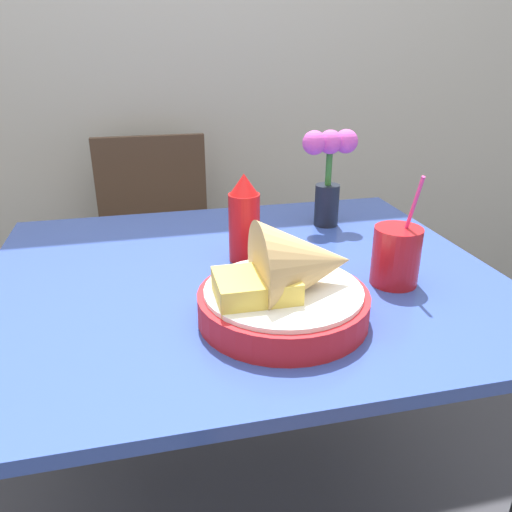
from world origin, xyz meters
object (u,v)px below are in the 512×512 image
object	(u,v)px
food_basket	(291,286)
drink_cup	(396,258)
chair_far_window	(157,240)
ketchup_bottle	(244,219)
flower_vase	(329,168)

from	to	relation	value
food_basket	drink_cup	distance (m)	0.25
chair_far_window	food_basket	world-z (taller)	food_basket
food_basket	ketchup_bottle	bearing A→B (deg)	95.12
chair_far_window	ketchup_bottle	world-z (taller)	ketchup_bottle
ketchup_bottle	flower_vase	xyz separation A→B (m)	(0.26, 0.17, 0.06)
ketchup_bottle	flower_vase	size ratio (longest dim) A/B	0.78
drink_cup	flower_vase	world-z (taller)	flower_vase
chair_far_window	drink_cup	size ratio (longest dim) A/B	3.83
drink_cup	ketchup_bottle	bearing A→B (deg)	145.14
ketchup_bottle	drink_cup	distance (m)	0.32
food_basket	ketchup_bottle	distance (m)	0.27
ketchup_bottle	drink_cup	bearing A→B (deg)	-34.86
food_basket	ketchup_bottle	xyz separation A→B (m)	(-0.02, 0.27, 0.03)
ketchup_bottle	drink_cup	xyz separation A→B (m)	(0.26, -0.18, -0.04)
drink_cup	flower_vase	bearing A→B (deg)	91.38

